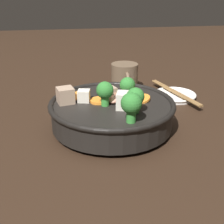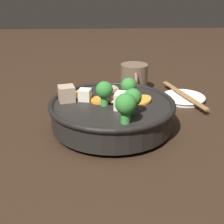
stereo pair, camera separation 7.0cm
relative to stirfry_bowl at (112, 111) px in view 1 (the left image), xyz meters
The scene contains 5 objects.
ground_plane 0.04m from the stirfry_bowl, behind, with size 3.00×3.00×0.00m, color black.
stirfry_bowl is the anchor object (origin of this frame).
side_saucer 0.27m from the stirfry_bowl, 129.34° to the left, with size 0.12×0.12×0.01m.
dark_mug 0.27m from the stirfry_bowl, 163.24° to the left, with size 0.10×0.08×0.08m.
chopsticks_pair 0.27m from the stirfry_bowl, 129.34° to the left, with size 0.23×0.08×0.01m.
Camera 1 is at (0.64, -0.10, 0.32)m, focal length 50.00 mm.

